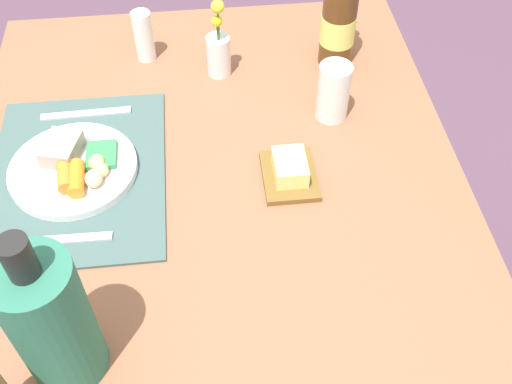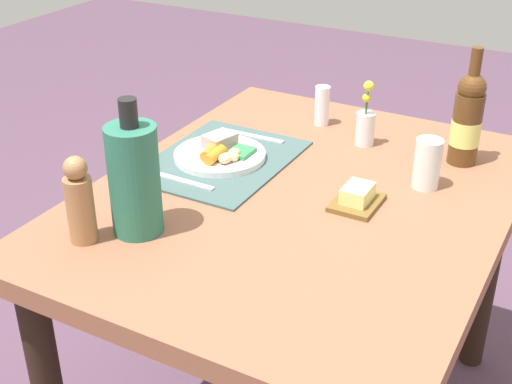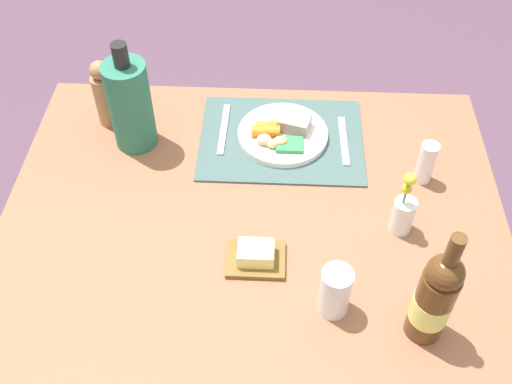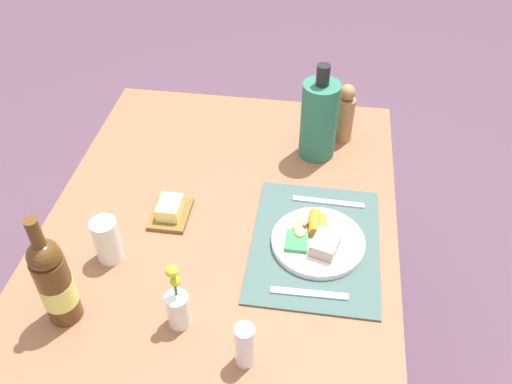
{
  "view_description": "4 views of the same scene",
  "coord_description": "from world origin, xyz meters",
  "px_view_note": "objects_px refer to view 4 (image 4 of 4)",
  "views": [
    {
      "loc": [
        0.75,
        -0.01,
        1.6
      ],
      "look_at": [
        0.09,
        0.06,
        0.84
      ],
      "focal_mm": 42.77,
      "sensor_mm": 36.0,
      "label": 1
    },
    {
      "loc": [
        1.34,
        0.61,
        1.54
      ],
      "look_at": [
        0.09,
        -0.07,
        0.78
      ],
      "focal_mm": 49.25,
      "sensor_mm": 36.0,
      "label": 2
    },
    {
      "loc": [
        -0.05,
        0.91,
        1.84
      ],
      "look_at": [
        -0.0,
        -0.05,
        0.77
      ],
      "focal_mm": 41.95,
      "sensor_mm": 36.0,
      "label": 3
    },
    {
      "loc": [
        -1.02,
        -0.24,
        1.79
      ],
      "look_at": [
        0.08,
        -0.08,
        0.78
      ],
      "focal_mm": 38.18,
      "sensor_mm": 36.0,
      "label": 4
    }
  ],
  "objects_px": {
    "water_tumbler": "(108,242)",
    "butter_dish": "(170,210)",
    "cooler_bottle": "(319,119)",
    "knife": "(328,202)",
    "salt_shaker": "(245,345)",
    "flower_vase": "(178,306)",
    "dining_table": "(223,242)",
    "pepper_mill": "(345,114)",
    "fork": "(309,293)",
    "wine_bottle": "(54,281)",
    "dinner_plate": "(317,240)"
  },
  "relations": [
    {
      "from": "fork",
      "to": "water_tumbler",
      "type": "height_order",
      "value": "water_tumbler"
    },
    {
      "from": "knife",
      "to": "salt_shaker",
      "type": "height_order",
      "value": "salt_shaker"
    },
    {
      "from": "wine_bottle",
      "to": "flower_vase",
      "type": "bearing_deg",
      "value": -86.22
    },
    {
      "from": "cooler_bottle",
      "to": "fork",
      "type": "bearing_deg",
      "value": -178.14
    },
    {
      "from": "wine_bottle",
      "to": "dinner_plate",
      "type": "bearing_deg",
      "value": -62.03
    },
    {
      "from": "dinner_plate",
      "to": "flower_vase",
      "type": "xyz_separation_m",
      "value": [
        -0.28,
        0.29,
        0.04
      ]
    },
    {
      "from": "dining_table",
      "to": "butter_dish",
      "type": "xyz_separation_m",
      "value": [
        -0.01,
        0.14,
        0.12
      ]
    },
    {
      "from": "wine_bottle",
      "to": "salt_shaker",
      "type": "xyz_separation_m",
      "value": [
        -0.06,
        -0.42,
        -0.06
      ]
    },
    {
      "from": "water_tumbler",
      "to": "salt_shaker",
      "type": "bearing_deg",
      "value": -122.0
    },
    {
      "from": "salt_shaker",
      "to": "dinner_plate",
      "type": "bearing_deg",
      "value": -20.44
    },
    {
      "from": "knife",
      "to": "fork",
      "type": "bearing_deg",
      "value": 175.59
    },
    {
      "from": "salt_shaker",
      "to": "pepper_mill",
      "type": "bearing_deg",
      "value": -12.43
    },
    {
      "from": "cooler_bottle",
      "to": "salt_shaker",
      "type": "bearing_deg",
      "value": 171.91
    },
    {
      "from": "dinner_plate",
      "to": "knife",
      "type": "bearing_deg",
      "value": -8.08
    },
    {
      "from": "wine_bottle",
      "to": "pepper_mill",
      "type": "relative_size",
      "value": 1.57
    },
    {
      "from": "wine_bottle",
      "to": "water_tumbler",
      "type": "height_order",
      "value": "wine_bottle"
    },
    {
      "from": "flower_vase",
      "to": "cooler_bottle",
      "type": "distance_m",
      "value": 0.71
    },
    {
      "from": "cooler_bottle",
      "to": "pepper_mill",
      "type": "bearing_deg",
      "value": -41.3
    },
    {
      "from": "pepper_mill",
      "to": "cooler_bottle",
      "type": "height_order",
      "value": "cooler_bottle"
    },
    {
      "from": "dinner_plate",
      "to": "wine_bottle",
      "type": "distance_m",
      "value": 0.63
    },
    {
      "from": "cooler_bottle",
      "to": "water_tumbler",
      "type": "bearing_deg",
      "value": 135.79
    },
    {
      "from": "knife",
      "to": "wine_bottle",
      "type": "relative_size",
      "value": 0.65
    },
    {
      "from": "wine_bottle",
      "to": "salt_shaker",
      "type": "distance_m",
      "value": 0.43
    },
    {
      "from": "water_tumbler",
      "to": "flower_vase",
      "type": "xyz_separation_m",
      "value": [
        -0.16,
        -0.22,
        0.01
      ]
    },
    {
      "from": "dinner_plate",
      "to": "dining_table",
      "type": "bearing_deg",
      "value": 76.15
    },
    {
      "from": "knife",
      "to": "water_tumbler",
      "type": "bearing_deg",
      "value": 118.08
    },
    {
      "from": "wine_bottle",
      "to": "pepper_mill",
      "type": "distance_m",
      "value": 0.97
    },
    {
      "from": "wine_bottle",
      "to": "water_tumbler",
      "type": "bearing_deg",
      "value": -13.26
    },
    {
      "from": "knife",
      "to": "salt_shaker",
      "type": "bearing_deg",
      "value": 164.34
    },
    {
      "from": "pepper_mill",
      "to": "cooler_bottle",
      "type": "bearing_deg",
      "value": 138.7
    },
    {
      "from": "water_tumbler",
      "to": "flower_vase",
      "type": "relative_size",
      "value": 0.67
    },
    {
      "from": "knife",
      "to": "water_tumbler",
      "type": "relative_size",
      "value": 1.6
    },
    {
      "from": "fork",
      "to": "wine_bottle",
      "type": "height_order",
      "value": "wine_bottle"
    },
    {
      "from": "flower_vase",
      "to": "pepper_mill",
      "type": "relative_size",
      "value": 0.95
    },
    {
      "from": "flower_vase",
      "to": "knife",
      "type": "bearing_deg",
      "value": -35.87
    },
    {
      "from": "wine_bottle",
      "to": "cooler_bottle",
      "type": "bearing_deg",
      "value": -37.83
    },
    {
      "from": "dinner_plate",
      "to": "knife",
      "type": "distance_m",
      "value": 0.16
    },
    {
      "from": "dining_table",
      "to": "salt_shaker",
      "type": "xyz_separation_m",
      "value": [
        -0.41,
        -0.13,
        0.16
      ]
    },
    {
      "from": "pepper_mill",
      "to": "butter_dish",
      "type": "distance_m",
      "value": 0.62
    },
    {
      "from": "cooler_bottle",
      "to": "knife",
      "type": "bearing_deg",
      "value": -167.88
    },
    {
      "from": "water_tumbler",
      "to": "butter_dish",
      "type": "distance_m",
      "value": 0.2
    },
    {
      "from": "pepper_mill",
      "to": "butter_dish",
      "type": "xyz_separation_m",
      "value": [
        -0.42,
        0.45,
        -0.07
      ]
    },
    {
      "from": "fork",
      "to": "knife",
      "type": "xyz_separation_m",
      "value": [
        0.32,
        -0.03,
        0.0
      ]
    },
    {
      "from": "flower_vase",
      "to": "salt_shaker",
      "type": "distance_m",
      "value": 0.18
    },
    {
      "from": "fork",
      "to": "salt_shaker",
      "type": "relative_size",
      "value": 1.58
    },
    {
      "from": "fork",
      "to": "cooler_bottle",
      "type": "distance_m",
      "value": 0.56
    },
    {
      "from": "knife",
      "to": "pepper_mill",
      "type": "relative_size",
      "value": 1.01
    },
    {
      "from": "knife",
      "to": "water_tumbler",
      "type": "distance_m",
      "value": 0.6
    },
    {
      "from": "dinner_plate",
      "to": "butter_dish",
      "type": "distance_m",
      "value": 0.4
    },
    {
      "from": "dining_table",
      "to": "salt_shaker",
      "type": "relative_size",
      "value": 10.33
    }
  ]
}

